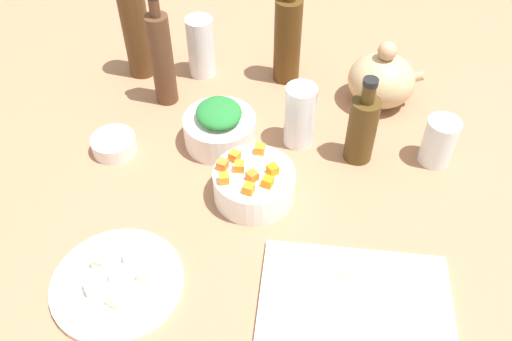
{
  "coord_description": "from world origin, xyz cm",
  "views": [
    {
      "loc": [
        13.53,
        -68.29,
        79.84
      ],
      "look_at": [
        0.0,
        0.0,
        8.0
      ],
      "focal_mm": 37.71,
      "sensor_mm": 36.0,
      "label": 1
    }
  ],
  "objects_px": {
    "drinking_glass_2": "(439,141)",
    "teapot": "(382,80)",
    "drinking_glass_1": "(300,116)",
    "bottle_0": "(362,128)",
    "bowl_small_side": "(114,144)",
    "bowl_carrots": "(253,184)",
    "bottle_2": "(287,39)",
    "bottle_3": "(136,32)",
    "plate_tofu": "(118,284)",
    "bowl_greens": "(220,130)",
    "cutting_board": "(355,311)",
    "drinking_glass_0": "(201,47)",
    "bottle_1": "(162,58)"
  },
  "relations": [
    {
      "from": "bowl_carrots",
      "to": "bowl_small_side",
      "type": "bearing_deg",
      "value": 167.64
    },
    {
      "from": "bowl_carrots",
      "to": "bottle_0",
      "type": "relative_size",
      "value": 0.79
    },
    {
      "from": "cutting_board",
      "to": "drinking_glass_2",
      "type": "relative_size",
      "value": 3.06
    },
    {
      "from": "bottle_0",
      "to": "bottle_2",
      "type": "xyz_separation_m",
      "value": [
        -0.19,
        0.24,
        0.03
      ]
    },
    {
      "from": "plate_tofu",
      "to": "bowl_greens",
      "type": "xyz_separation_m",
      "value": [
        0.08,
        0.37,
        0.03
      ]
    },
    {
      "from": "bowl_greens",
      "to": "bottle_0",
      "type": "relative_size",
      "value": 0.77
    },
    {
      "from": "bowl_carrots",
      "to": "drinking_glass_1",
      "type": "xyz_separation_m",
      "value": [
        0.06,
        0.17,
        0.04
      ]
    },
    {
      "from": "bottle_3",
      "to": "drinking_glass_0",
      "type": "relative_size",
      "value": 1.73
    },
    {
      "from": "bottle_3",
      "to": "drinking_glass_1",
      "type": "bearing_deg",
      "value": -23.16
    },
    {
      "from": "bottle_0",
      "to": "drinking_glass_0",
      "type": "bearing_deg",
      "value": 150.37
    },
    {
      "from": "bottle_0",
      "to": "drinking_glass_2",
      "type": "distance_m",
      "value": 0.16
    },
    {
      "from": "bottle_0",
      "to": "bottle_3",
      "type": "relative_size",
      "value": 0.77
    },
    {
      "from": "teapot",
      "to": "bowl_small_side",
      "type": "bearing_deg",
      "value": -153.01
    },
    {
      "from": "drinking_glass_0",
      "to": "bottle_3",
      "type": "bearing_deg",
      "value": -170.25
    },
    {
      "from": "bottle_1",
      "to": "drinking_glass_2",
      "type": "relative_size",
      "value": 2.63
    },
    {
      "from": "bowl_carrots",
      "to": "drinking_glass_2",
      "type": "bearing_deg",
      "value": 26.08
    },
    {
      "from": "teapot",
      "to": "drinking_glass_0",
      "type": "relative_size",
      "value": 1.13
    },
    {
      "from": "bowl_small_side",
      "to": "bottle_3",
      "type": "xyz_separation_m",
      "value": [
        -0.04,
        0.27,
        0.09
      ]
    },
    {
      "from": "cutting_board",
      "to": "drinking_glass_1",
      "type": "xyz_separation_m",
      "value": [
        -0.15,
        0.38,
        0.06
      ]
    },
    {
      "from": "plate_tofu",
      "to": "bowl_greens",
      "type": "bearing_deg",
      "value": 77.54
    },
    {
      "from": "drinking_glass_1",
      "to": "drinking_glass_2",
      "type": "relative_size",
      "value": 1.37
    },
    {
      "from": "bowl_greens",
      "to": "drinking_glass_2",
      "type": "bearing_deg",
      "value": 4.17
    },
    {
      "from": "bottle_3",
      "to": "drinking_glass_1",
      "type": "height_order",
      "value": "bottle_3"
    },
    {
      "from": "plate_tofu",
      "to": "teapot",
      "type": "bearing_deg",
      "value": 55.03
    },
    {
      "from": "bowl_greens",
      "to": "drinking_glass_2",
      "type": "distance_m",
      "value": 0.44
    },
    {
      "from": "plate_tofu",
      "to": "bottle_3",
      "type": "height_order",
      "value": "bottle_3"
    },
    {
      "from": "drinking_glass_1",
      "to": "drinking_glass_2",
      "type": "bearing_deg",
      "value": -0.35
    },
    {
      "from": "cutting_board",
      "to": "bottle_0",
      "type": "relative_size",
      "value": 1.59
    },
    {
      "from": "cutting_board",
      "to": "teapot",
      "type": "height_order",
      "value": "teapot"
    },
    {
      "from": "bottle_0",
      "to": "drinking_glass_0",
      "type": "relative_size",
      "value": 1.33
    },
    {
      "from": "bowl_small_side",
      "to": "bottle_0",
      "type": "bearing_deg",
      "value": 9.15
    },
    {
      "from": "cutting_board",
      "to": "drinking_glass_0",
      "type": "distance_m",
      "value": 0.71
    },
    {
      "from": "cutting_board",
      "to": "bottle_0",
      "type": "height_order",
      "value": "bottle_0"
    },
    {
      "from": "teapot",
      "to": "drinking_glass_2",
      "type": "relative_size",
      "value": 1.63
    },
    {
      "from": "bottle_2",
      "to": "drinking_glass_1",
      "type": "height_order",
      "value": "bottle_2"
    },
    {
      "from": "plate_tofu",
      "to": "drinking_glass_0",
      "type": "relative_size",
      "value": 1.51
    },
    {
      "from": "drinking_glass_2",
      "to": "teapot",
      "type": "bearing_deg",
      "value": 125.26
    },
    {
      "from": "bowl_small_side",
      "to": "drinking_glass_1",
      "type": "bearing_deg",
      "value": 15.45
    },
    {
      "from": "bowl_carrots",
      "to": "drinking_glass_1",
      "type": "relative_size",
      "value": 1.11
    },
    {
      "from": "plate_tofu",
      "to": "teapot",
      "type": "distance_m",
      "value": 0.7
    },
    {
      "from": "bowl_carrots",
      "to": "teapot",
      "type": "height_order",
      "value": "teapot"
    },
    {
      "from": "bottle_1",
      "to": "drinking_glass_2",
      "type": "xyz_separation_m",
      "value": [
        0.59,
        -0.08,
        -0.06
      ]
    },
    {
      "from": "bottle_0",
      "to": "bowl_greens",
      "type": "bearing_deg",
      "value": -177.71
    },
    {
      "from": "bowl_greens",
      "to": "bowl_carrots",
      "type": "xyz_separation_m",
      "value": [
        0.1,
        -0.13,
        -0.0
      ]
    },
    {
      "from": "bowl_carrots",
      "to": "bowl_small_side",
      "type": "relative_size",
      "value": 1.69
    },
    {
      "from": "bowl_small_side",
      "to": "cutting_board",
      "type": "bearing_deg",
      "value": -28.61
    },
    {
      "from": "teapot",
      "to": "bottle_3",
      "type": "distance_m",
      "value": 0.56
    },
    {
      "from": "bowl_greens",
      "to": "bowl_carrots",
      "type": "height_order",
      "value": "same"
    },
    {
      "from": "plate_tofu",
      "to": "bowl_small_side",
      "type": "relative_size",
      "value": 2.41
    },
    {
      "from": "bowl_carrots",
      "to": "bottle_3",
      "type": "height_order",
      "value": "bottle_3"
    }
  ]
}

